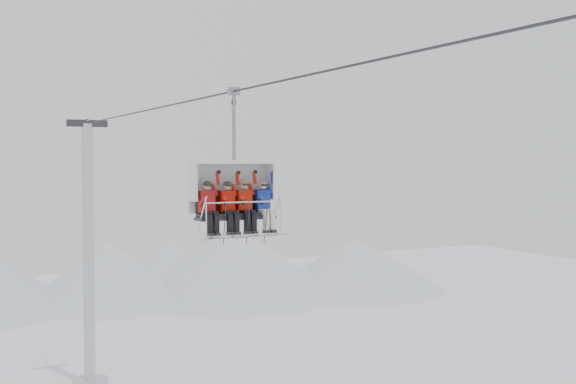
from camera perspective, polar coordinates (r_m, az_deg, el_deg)
name	(u,v)px	position (r m, az deg, el deg)	size (l,w,h in m)	color
ridgeline	(10,276)	(57.93, -21.10, -6.21)	(72.00, 21.00, 7.00)	silver
lift_tower_right	(89,272)	(38.13, -15.47, -6.11)	(2.00, 1.80, 13.48)	#B9BCC1
haul_cable	(288,79)	(16.90, 0.00, 8.89)	(0.06, 0.06, 50.00)	#2F2F34
chairlift_carrier	(232,188)	(19.81, -4.42, 0.32)	(2.34, 1.17, 3.98)	black
skier_far_left	(208,206)	(19.25, -6.32, -1.14)	(0.40, 1.69, 1.60)	#A61718
skier_center_left	(228,206)	(19.46, -4.73, -1.11)	(0.40, 1.69, 1.58)	#BB1407
skier_center_right	(246,205)	(19.66, -3.38, -1.06)	(0.40, 1.69, 1.60)	#B01A09
skier_far_right	(264,205)	(19.89, -1.90, -1.04)	(0.39, 1.69, 1.57)	#172EA2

